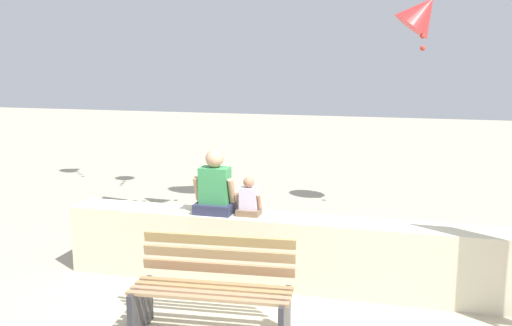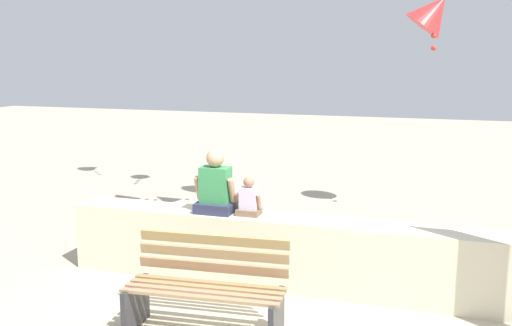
# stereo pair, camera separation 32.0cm
# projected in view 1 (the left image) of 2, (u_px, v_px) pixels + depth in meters

# --- Properties ---
(ground_plane) EXTENTS (40.00, 40.00, 0.00)m
(ground_plane) POSITION_uv_depth(u_px,v_px,m) (259.00, 321.00, 5.63)
(ground_plane) COLOR #B2A98F
(seawall_ledge) EXTENTS (5.02, 0.47, 0.80)m
(seawall_ledge) POSITION_uv_depth(u_px,v_px,m) (280.00, 251.00, 6.45)
(seawall_ledge) COLOR beige
(seawall_ledge) RESTS_ON ground
(park_bench) EXTENTS (1.53, 0.73, 0.88)m
(park_bench) POSITION_uv_depth(u_px,v_px,m) (213.00, 292.00, 5.31)
(park_bench) COLOR #967754
(park_bench) RESTS_ON ground
(person_adult) EXTENTS (0.48, 0.35, 0.73)m
(person_adult) POSITION_uv_depth(u_px,v_px,m) (215.00, 188.00, 6.51)
(person_adult) COLOR #2A2E48
(person_adult) RESTS_ON seawall_ledge
(person_child) EXTENTS (0.29, 0.21, 0.44)m
(person_child) POSITION_uv_depth(u_px,v_px,m) (249.00, 200.00, 6.43)
(person_child) COLOR brown
(person_child) RESTS_ON seawall_ledge
(kite_red) EXTENTS (0.87, 0.70, 0.98)m
(kite_red) POSITION_uv_depth(u_px,v_px,m) (422.00, 13.00, 8.70)
(kite_red) COLOR red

